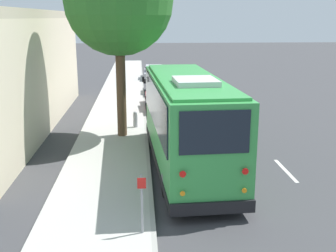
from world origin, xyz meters
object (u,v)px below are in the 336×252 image
Objects in this scene: parked_sedan_silver at (154,73)px; sign_post_near at (142,205)px; sign_post_far at (142,192)px; parked_sedan_maroon at (162,100)px; fire_hydrant at (135,119)px; shuttle_bus at (187,118)px; parked_sedan_tan at (160,86)px.

parked_sedan_silver is 28.36m from sign_post_near.
sign_post_near is 1.37× the size of sign_post_far.
sign_post_far is at bearing 178.87° from parked_sedan_silver.
sign_post_near reaches higher than parked_sedan_maroon.
sign_post_far reaches higher than fire_hydrant.
parked_sedan_maroon is 2.98× the size of sign_post_near.
parked_sedan_silver is 5.42× the size of fire_hydrant.
sign_post_near is (-5.10, 1.72, -1.03)m from shuttle_bus.
parked_sedan_maroon is at bearing -18.81° from fire_hydrant.
parked_sedan_silver is (7.31, 0.18, 0.00)m from parked_sedan_tan.
fire_hydrant is at bearing 1.23° from sign_post_near.
parked_sedan_maroon is at bearing -4.98° from sign_post_near.
sign_post_far is (-3.78, 1.72, -1.25)m from shuttle_bus.
sign_post_far is at bearing 0.00° from sign_post_near.
parked_sedan_tan reaches higher than fire_hydrant.
fire_hydrant is (-17.53, 1.59, -0.06)m from parked_sedan_silver.
sign_post_near is at bearing 176.46° from parked_sedan_tan.
parked_sedan_maroon is at bearing 178.65° from parked_sedan_tan.
fire_hydrant is at bearing 170.81° from parked_sedan_tan.
parked_sedan_silver is at bearing -5.18° from fire_hydrant.
sign_post_near is at bearing 179.01° from parked_sedan_silver.
fire_hydrant is (-10.21, 1.77, -0.06)m from parked_sedan_tan.
parked_sedan_tan is at bearing -5.06° from parked_sedan_maroon.
parked_sedan_silver is at bearing -2.74° from sign_post_near.
parked_sedan_silver is (12.90, -0.01, 0.01)m from parked_sedan_maroon.
parked_sedan_maroon is 15.49m from sign_post_near.
parked_sedan_tan reaches higher than sign_post_far.
sign_post_far is (1.33, 0.00, -0.23)m from sign_post_near.
sign_post_near is at bearing 158.62° from shuttle_bus.
shuttle_bus reaches higher than parked_sedan_tan.
sign_post_near is 10.81m from fire_hydrant.
fire_hydrant is (-4.63, 1.58, -0.05)m from parked_sedan_maroon.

